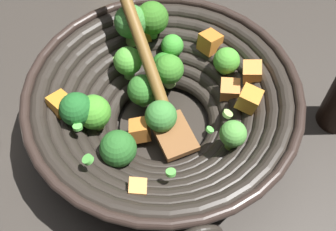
{
  "coord_description": "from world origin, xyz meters",
  "views": [
    {
      "loc": [
        -0.2,
        -0.28,
        0.55
      ],
      "look_at": [
        0.01,
        -0.0,
        0.03
      ],
      "focal_mm": 44.02,
      "sensor_mm": 36.0,
      "label": 1
    }
  ],
  "objects": [
    {
      "name": "ground_plane",
      "position": [
        0.0,
        0.0,
        0.0
      ],
      "size": [
        4.0,
        4.0,
        0.0
      ],
      "primitive_type": "plane",
      "color": "#332D28"
    },
    {
      "name": "wok",
      "position": [
        0.0,
        0.0,
        0.07
      ],
      "size": [
        0.39,
        0.41,
        0.2
      ],
      "color": "black",
      "rests_on": "ground"
    }
  ]
}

